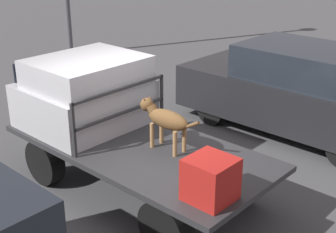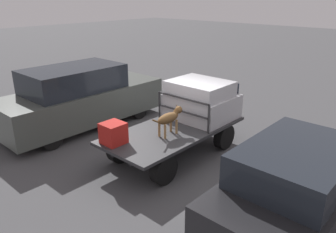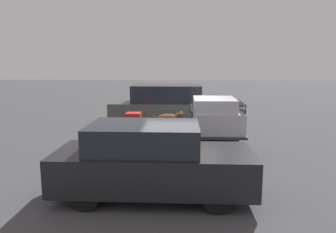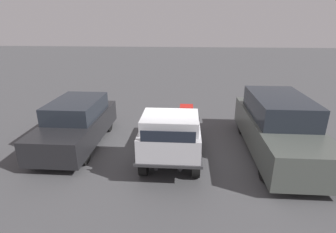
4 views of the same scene
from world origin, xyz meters
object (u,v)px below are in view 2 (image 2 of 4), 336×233
Objects in this scene: cargo_crate at (113,133)px; parked_sedan at (298,185)px; dog at (170,118)px; flatbed_truck at (174,135)px; parked_pickup_far at (81,98)px.

parked_sedan is at bearing -75.77° from cargo_crate.
dog reaches higher than cargo_crate.
dog is 2.14× the size of cargo_crate.
cargo_crate reaches higher than flatbed_truck.
dog is at bearing -155.31° from flatbed_truck.
cargo_crate is at bearing 162.85° from dog.
dog is 1.46m from cargo_crate.
flatbed_truck is at bearing 80.34° from parked_sedan.
parked_sedan reaches higher than dog.
cargo_crate is 0.12× the size of parked_sedan.
cargo_crate is at bearing 164.25° from flatbed_truck.
parked_pickup_far is at bearing 97.32° from flatbed_truck.
flatbed_truck is at bearing -90.19° from parked_pickup_far.
cargo_crate is (-1.30, 0.64, -0.19)m from dog.
flatbed_truck is 0.77m from dog.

